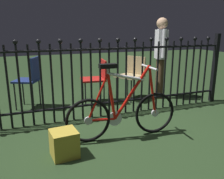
# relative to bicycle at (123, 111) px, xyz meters

# --- Properties ---
(ground_plane) EXTENTS (20.00, 20.00, 0.00)m
(ground_plane) POSITION_rel_bicycle_xyz_m (-0.06, 0.08, -0.34)
(ground_plane) COLOR #23381C
(iron_fence) EXTENTS (4.54, 0.07, 1.24)m
(iron_fence) POSITION_rel_bicycle_xyz_m (-0.12, 0.80, 0.29)
(iron_fence) COLOR black
(iron_fence) RESTS_ON ground
(bicycle) EXTENTS (1.42, 0.40, 0.94)m
(bicycle) POSITION_rel_bicycle_xyz_m (0.00, 0.00, 0.00)
(bicycle) COLOR black
(bicycle) RESTS_ON ground
(chair_tan) EXTENTS (0.58, 0.58, 0.81)m
(chair_tan) POSITION_rel_bicycle_xyz_m (0.85, 1.49, 0.17)
(chair_tan) COLOR black
(chair_tan) RESTS_ON ground
(chair_navy) EXTENTS (0.51, 0.50, 0.87)m
(chair_navy) POSITION_rel_bicycle_xyz_m (-0.98, 1.60, 0.20)
(chair_navy) COLOR black
(chair_navy) RESTS_ON ground
(chair_red) EXTENTS (0.47, 0.46, 0.78)m
(chair_red) POSITION_rel_bicycle_xyz_m (0.15, 1.50, 0.14)
(chair_red) COLOR black
(chair_red) RESTS_ON ground
(person_visitor) EXTENTS (0.26, 0.46, 1.53)m
(person_visitor) POSITION_rel_bicycle_xyz_m (1.39, 1.39, 0.56)
(person_visitor) COLOR #4C3823
(person_visitor) RESTS_ON ground
(display_crate) EXTENTS (0.29, 0.29, 0.29)m
(display_crate) POSITION_rel_bicycle_xyz_m (-0.76, -0.19, -0.20)
(display_crate) COLOR #B29933
(display_crate) RESTS_ON ground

